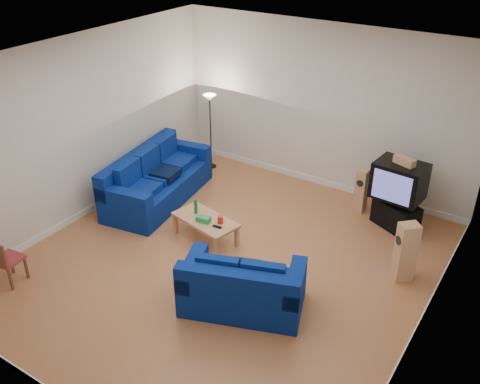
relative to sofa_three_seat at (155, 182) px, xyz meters
The scene contains 16 objects.
room 2.77m from the sofa_three_seat, 23.31° to the right, with size 6.01×6.51×3.21m.
sofa_three_seat is the anchor object (origin of this frame).
sofa_loveseat 3.53m from the sofa_three_seat, 29.52° to the right, with size 1.89×1.45×0.84m.
coffee_table 1.75m from the sofa_three_seat, 20.90° to the right, with size 1.22×0.78×0.41m.
bottle 1.52m from the sofa_three_seat, 22.01° to the right, with size 0.06×0.06×0.27m, color #197233.
tissue_box 1.81m from the sofa_three_seat, 23.15° to the right, with size 0.23×0.12×0.09m, color green.
red_canister 2.01m from the sofa_three_seat, 17.23° to the right, with size 0.09×0.09×0.13m, color red.
remote 2.08m from the sofa_three_seat, 20.56° to the right, with size 0.16×0.05×0.02m, color black.
tv_stand 4.44m from the sofa_three_seat, 19.78° to the left, with size 0.78×0.43×0.48m, color black.
av_receiver 4.42m from the sofa_three_seat, 20.65° to the left, with size 0.41×0.33×0.09m, color black.
television 4.44m from the sofa_three_seat, 20.20° to the left, with size 0.88×0.69×0.64m.
centre_speaker 4.53m from the sofa_three_seat, 19.94° to the left, with size 0.37×0.15×0.13m, color tan.
speaker_left 3.84m from the sofa_three_seat, 26.40° to the left, with size 0.20×0.26×0.84m.
speaker_right 4.75m from the sofa_three_seat, ahead, with size 0.36×0.36×0.96m.
floor_lamp 1.97m from the sofa_three_seat, 87.39° to the left, with size 0.27×0.27×1.61m.
dining_chair 3.18m from the sofa_three_seat, 92.59° to the right, with size 0.42×0.42×0.79m.
Camera 1 is at (3.92, -5.66, 5.07)m, focal length 40.00 mm.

